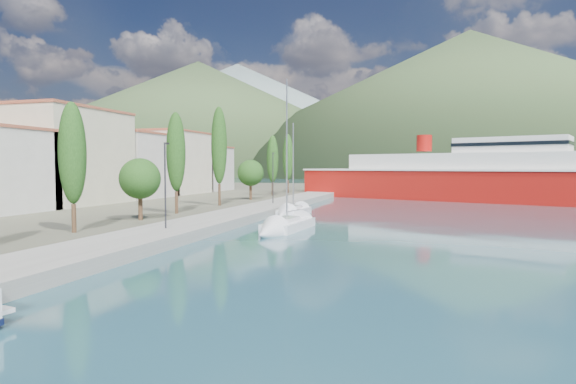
% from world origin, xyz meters
% --- Properties ---
extents(ground, '(1400.00, 1400.00, 0.00)m').
position_xyz_m(ground, '(0.00, 120.00, 0.00)').
color(ground, '#244D5A').
extents(quay, '(5.00, 88.00, 0.80)m').
position_xyz_m(quay, '(-9.00, 26.00, 0.40)').
color(quay, gray).
rests_on(quay, ground).
extents(land_strip, '(70.00, 148.00, 0.70)m').
position_xyz_m(land_strip, '(-47.00, 36.00, 0.35)').
color(land_strip, '#565644').
rests_on(land_strip, ground).
extents(hills_far, '(1480.00, 900.00, 180.00)m').
position_xyz_m(hills_far, '(138.59, 618.73, 77.39)').
color(hills_far, slate).
rests_on(hills_far, ground).
extents(hills_near, '(1010.00, 520.00, 115.00)m').
position_xyz_m(hills_near, '(98.04, 372.50, 49.18)').
color(hills_near, '#3B512D').
rests_on(hills_near, ground).
extents(town_buildings, '(9.20, 69.20, 11.30)m').
position_xyz_m(town_buildings, '(-32.00, 36.91, 5.57)').
color(town_buildings, beige).
rests_on(town_buildings, land_strip).
extents(tree_row, '(3.54, 63.08, 11.34)m').
position_xyz_m(tree_row, '(-14.18, 32.13, 5.80)').
color(tree_row, '#47301E').
rests_on(tree_row, land_strip).
extents(lamp_posts, '(0.15, 46.55, 6.06)m').
position_xyz_m(lamp_posts, '(-9.00, 15.03, 4.08)').
color(lamp_posts, '#2D2D33').
rests_on(lamp_posts, quay).
extents(sailboat_near, '(3.21, 9.29, 13.12)m').
position_xyz_m(sailboat_near, '(-2.32, 19.31, 0.32)').
color(sailboat_near, silver).
rests_on(sailboat_near, ground).
extents(sailboat_mid, '(2.68, 7.39, 10.71)m').
position_xyz_m(sailboat_mid, '(-5.05, 31.70, 0.30)').
color(sailboat_mid, silver).
rests_on(sailboat_mid, ground).
extents(ferry, '(55.27, 29.24, 10.84)m').
position_xyz_m(ferry, '(15.47, 62.50, 3.30)').
color(ferry, '#A7120D').
rests_on(ferry, ground).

